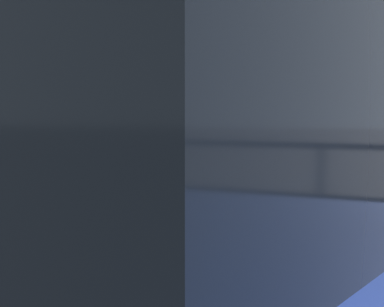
% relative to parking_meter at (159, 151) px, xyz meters
% --- Properties ---
extents(parking_meter, '(0.18, 0.19, 1.50)m').
position_rel_parking_meter_xyz_m(parking_meter, '(0.00, 0.00, 0.00)').
color(parking_meter, slate).
rests_on(parking_meter, sidewalk_curb).
extents(pedestrian_at_meter, '(0.63, 0.58, 1.74)m').
position_rel_parking_meter_xyz_m(pedestrian_at_meter, '(0.45, 0.06, -0.11)').
color(pedestrian_at_meter, '#1E233F').
rests_on(pedestrian_at_meter, sidewalk_curb).
extents(parked_hatchback_blue, '(4.01, 1.79, 1.81)m').
position_rel_parking_meter_xyz_m(parked_hatchback_blue, '(0.91, -1.88, -0.31)').
color(parked_hatchback_blue, navy).
rests_on(parked_hatchback_blue, ground).
extents(background_railing, '(24.06, 0.06, 1.07)m').
position_rel_parking_meter_xyz_m(background_railing, '(0.37, 2.70, -0.33)').
color(background_railing, black).
rests_on(background_railing, sidewalk_curb).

